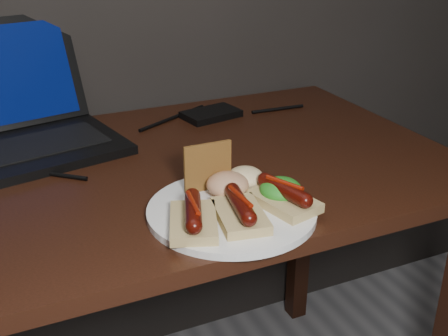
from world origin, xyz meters
The scene contains 12 objects.
desk centered at (0.00, 1.38, 0.66)m, with size 1.40×0.70×0.75m.
laptop centered at (-0.14, 1.59, 0.80)m, with size 0.47×0.41×0.25m.
hard_drive centered at (0.32, 1.60, 0.76)m, with size 0.13×0.08×0.02m, color black.
desk_cables centered at (0.00, 1.54, 0.75)m, with size 1.15×0.31×0.01m.
plate centered at (0.17, 1.15, 0.76)m, with size 0.28×0.28×0.01m, color white.
bread_sausage_left centered at (0.09, 1.12, 0.78)m, with size 0.11×0.13×0.04m.
bread_sausage_center centered at (0.16, 1.10, 0.78)m, with size 0.09×0.13×0.04m.
bread_sausage_right centered at (0.25, 1.12, 0.78)m, with size 0.09×0.13×0.04m.
crispbread centered at (0.16, 1.22, 0.80)m, with size 0.09×0.01×0.09m, color #945D28.
salad_greens centered at (0.25, 1.14, 0.78)m, with size 0.07×0.07×0.04m, color #1E6213.
salsa_mound centered at (0.18, 1.19, 0.78)m, with size 0.07×0.07×0.04m, color #A42310.
coleslaw_mound centered at (0.22, 1.21, 0.78)m, with size 0.06×0.06×0.04m, color white.
Camera 1 is at (-0.17, 0.42, 1.19)m, focal length 45.00 mm.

